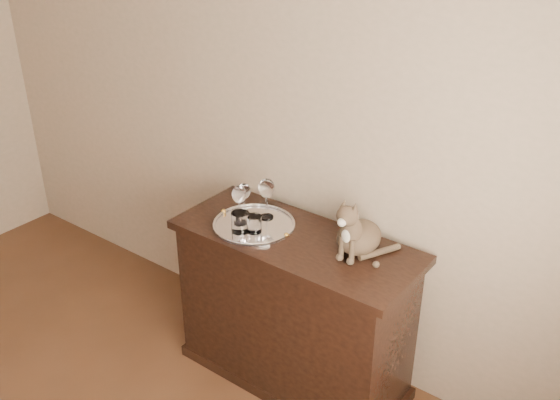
% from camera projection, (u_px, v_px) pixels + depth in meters
% --- Properties ---
extents(wall_back, '(4.00, 0.10, 2.70)m').
position_uv_depth(wall_back, '(237.00, 95.00, 3.23)').
color(wall_back, tan).
rests_on(wall_back, ground).
extents(sideboard, '(1.20, 0.50, 0.85)m').
position_uv_depth(sideboard, '(294.00, 311.00, 3.12)').
color(sideboard, black).
rests_on(sideboard, ground).
extents(tray, '(0.40, 0.40, 0.01)m').
position_uv_depth(tray, '(254.00, 225.00, 3.02)').
color(tray, white).
rests_on(tray, sideboard).
extents(wine_glass_a, '(0.06, 0.06, 0.17)m').
position_uv_depth(wine_glass_a, '(244.00, 199.00, 3.07)').
color(wine_glass_a, white).
rests_on(wine_glass_a, tray).
extents(wine_glass_b, '(0.08, 0.08, 0.21)m').
position_uv_depth(wine_glass_b, '(267.00, 198.00, 3.03)').
color(wine_glass_b, white).
rests_on(wine_glass_b, tray).
extents(wine_glass_c, '(0.07, 0.07, 0.18)m').
position_uv_depth(wine_glass_c, '(239.00, 203.00, 3.01)').
color(wine_glass_c, silver).
rests_on(wine_glass_c, tray).
extents(tumbler_a, '(0.07, 0.07, 0.08)m').
position_uv_depth(tumbler_a, '(254.00, 224.00, 2.94)').
color(tumbler_a, white).
rests_on(tumbler_a, tray).
extents(tumbler_b, '(0.09, 0.09, 0.10)m').
position_uv_depth(tumbler_b, '(240.00, 222.00, 2.94)').
color(tumbler_b, white).
rests_on(tumbler_b, tray).
extents(cat, '(0.30, 0.28, 0.29)m').
position_uv_depth(cat, '(360.00, 223.00, 2.75)').
color(cat, '#4A382C').
rests_on(cat, sideboard).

